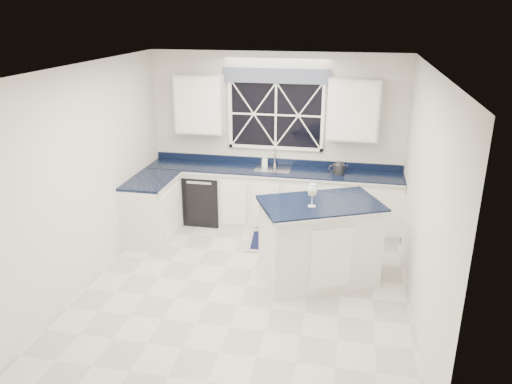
% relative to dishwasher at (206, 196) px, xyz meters
% --- Properties ---
extents(ground, '(4.50, 4.50, 0.00)m').
position_rel_dishwasher_xyz_m(ground, '(1.10, -1.95, -0.41)').
color(ground, silver).
rests_on(ground, ground).
extents(back_wall, '(4.00, 0.10, 2.70)m').
position_rel_dishwasher_xyz_m(back_wall, '(1.10, 0.30, 0.94)').
color(back_wall, silver).
rests_on(back_wall, ground).
extents(base_cabinets, '(3.99, 1.60, 0.90)m').
position_rel_dishwasher_xyz_m(base_cabinets, '(0.77, -0.17, 0.04)').
color(base_cabinets, white).
rests_on(base_cabinets, ground).
extents(countertop, '(3.98, 0.64, 0.04)m').
position_rel_dishwasher_xyz_m(countertop, '(1.10, 0.00, 0.51)').
color(countertop, black).
rests_on(countertop, base_cabinets).
extents(dishwasher, '(0.60, 0.58, 0.82)m').
position_rel_dishwasher_xyz_m(dishwasher, '(0.00, 0.00, 0.00)').
color(dishwasher, black).
rests_on(dishwasher, ground).
extents(window, '(1.65, 0.09, 1.26)m').
position_rel_dishwasher_xyz_m(window, '(1.10, 0.25, 1.42)').
color(window, black).
rests_on(window, ground).
extents(upper_cabinets, '(3.10, 0.34, 0.90)m').
position_rel_dishwasher_xyz_m(upper_cabinets, '(1.10, 0.13, 1.49)').
color(upper_cabinets, white).
rests_on(upper_cabinets, ground).
extents(faucet, '(0.05, 0.20, 0.30)m').
position_rel_dishwasher_xyz_m(faucet, '(1.10, 0.19, 0.69)').
color(faucet, '#B6B6B8').
rests_on(faucet, countertop).
extents(island, '(1.67, 1.39, 1.07)m').
position_rel_dishwasher_xyz_m(island, '(1.96, -1.60, 0.13)').
color(island, white).
rests_on(island, ground).
extents(rug, '(1.30, 0.87, 0.02)m').
position_rel_dishwasher_xyz_m(rug, '(1.45, -0.60, -0.40)').
color(rug, '#A8A9A4').
rests_on(rug, ground).
extents(kettle, '(0.29, 0.22, 0.21)m').
position_rel_dishwasher_xyz_m(kettle, '(2.11, -0.01, 0.63)').
color(kettle, '#2B2B2D').
rests_on(kettle, countertop).
extents(wine_glass, '(0.12, 0.12, 0.28)m').
position_rel_dishwasher_xyz_m(wine_glass, '(1.86, -1.76, 0.86)').
color(wine_glass, silver).
rests_on(wine_glass, island).
extents(soap_bottle, '(0.10, 0.10, 0.19)m').
position_rel_dishwasher_xyz_m(soap_bottle, '(0.95, 0.15, 0.63)').
color(soap_bottle, silver).
rests_on(soap_bottle, countertop).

